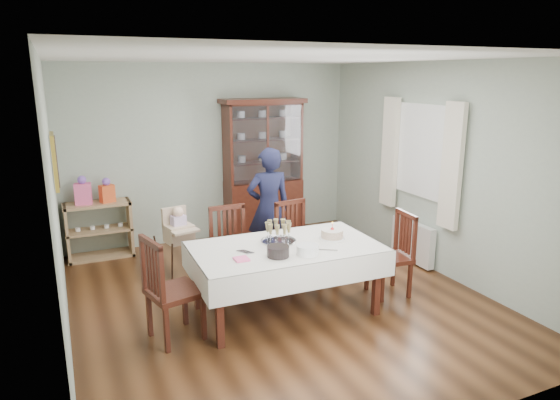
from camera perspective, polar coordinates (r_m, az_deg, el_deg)
floor at (r=5.92m, az=-0.16°, el=-11.16°), size 5.00×5.00×0.00m
room_shell at (r=5.90m, az=-2.30°, el=6.07°), size 5.00×5.00×5.00m
dining_table at (r=5.47m, az=0.65°, el=-8.97°), size 2.03×1.21×0.76m
china_cabinet at (r=7.85m, az=-1.93°, el=3.83°), size 1.30×0.48×2.18m
sideboard at (r=7.49m, az=-19.94°, el=-3.25°), size 0.90×0.38×0.80m
picture_frame at (r=5.75m, az=-24.38°, el=4.06°), size 0.04×0.48×0.58m
window at (r=6.88m, az=15.96°, el=5.41°), size 0.04×1.02×1.22m
curtain_left at (r=6.40m, az=19.04°, el=3.64°), size 0.07×0.30×1.55m
curtain_right at (r=7.33m, az=12.44°, el=5.35°), size 0.07×0.30×1.55m
radiator at (r=7.13m, az=14.91°, el=-4.58°), size 0.10×0.80×0.55m
chair_far_left at (r=5.97m, az=-5.40°, el=-7.79°), size 0.47×0.47×1.03m
chair_far_right at (r=6.23m, az=2.07°, el=-6.82°), size 0.51×0.51×1.02m
chair_end_left at (r=5.08m, az=-12.04°, el=-12.06°), size 0.57×0.57×1.06m
chair_end_right at (r=6.07m, az=12.44°, el=-7.84°), size 0.48×0.48×0.98m
woman at (r=6.62m, az=-1.31°, el=-0.91°), size 0.63×0.45×1.62m
high_chair at (r=6.42m, az=-11.37°, el=-5.78°), size 0.51×0.51×0.96m
champagne_tray at (r=5.42m, az=-0.18°, el=-4.08°), size 0.39×0.39×0.23m
birthday_cake at (r=5.57m, az=5.98°, el=-3.91°), size 0.28×0.28×0.20m
plate_stack_dark at (r=5.02m, az=-0.23°, el=-5.89°), size 0.24×0.24×0.11m
plate_stack_white at (r=5.08m, az=3.17°, el=-5.71°), size 0.28×0.28×0.10m
napkin_stack at (r=4.96m, az=-4.43°, el=-6.75°), size 0.14×0.14×0.02m
cutlery at (r=5.15m, az=-4.37°, el=-5.98°), size 0.17×0.19×0.01m
cake_knife at (r=5.22m, az=5.13°, el=-5.69°), size 0.24×0.17×0.01m
gift_bag_pink at (r=7.32m, az=-21.60°, el=0.89°), size 0.23×0.17×0.40m
gift_bag_orange at (r=7.34m, az=-19.17°, el=0.95°), size 0.22×0.18×0.35m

